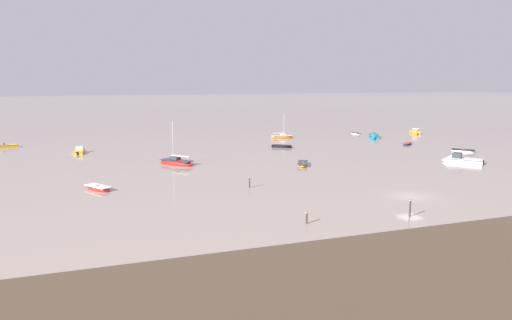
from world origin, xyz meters
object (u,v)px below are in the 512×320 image
Objects in this scene: rowboat_moored_5 at (282,146)px; sailboat_moored_0 at (282,137)px; motorboat_moored_3 at (374,137)px; rowboat_moored_0 at (407,144)px; rowboat_moored_3 at (355,134)px; mooring_post_left at (249,182)px; sailboat_moored_1 at (176,162)px; motorboat_moored_5 at (4,147)px; motorboat_moored_1 at (415,133)px; mooring_post_right at (410,209)px; rowboat_moored_1 at (98,188)px; motorboat_moored_0 at (459,161)px; rowboat_moored_6 at (463,151)px; mooring_post_near at (307,218)px; motorboat_moored_2 at (80,151)px; rowboat_moored_4 at (303,164)px.

sailboat_moored_0 is (5.98, 14.32, 0.08)m from rowboat_moored_5.
motorboat_moored_3 is 1.73× the size of rowboat_moored_0.
mooring_post_left reaches higher than rowboat_moored_3.
sailboat_moored_1 is at bearing -68.23° from rowboat_moored_3.
motorboat_moored_5 is (-29.44, 30.22, -0.10)m from sailboat_moored_1.
rowboat_moored_0 is at bearing -13.51° from motorboat_moored_1.
motorboat_moored_3 is at bearing -110.28° from sailboat_moored_1.
sailboat_moored_1 reaches higher than mooring_post_right.
rowboat_moored_1 is (-76.74, -37.74, -0.13)m from motorboat_moored_1.
sailboat_moored_0 reaches higher than rowboat_moored_5.
rowboat_moored_5 is (-26.36, 5.17, 0.03)m from rowboat_moored_0.
motorboat_moored_0 is at bearing -15.50° from rowboat_moored_3.
rowboat_moored_0 is 12.36m from rowboat_moored_6.
motorboat_moored_1 is 82.91m from mooring_post_near.
sailboat_moored_1 reaches higher than motorboat_moored_2.
rowboat_moored_0 is (64.64, -11.18, -0.12)m from motorboat_moored_2.
mooring_post_left reaches higher than rowboat_moored_4.
rowboat_moored_0 is 82.47m from motorboat_moored_5.
rowboat_moored_1 is 1.02× the size of rowboat_moored_6.
rowboat_moored_4 reaches higher than rowboat_moored_5.
rowboat_moored_0 is at bearing 44.25° from mooring_post_near.
rowboat_moored_0 is at bearing 23.36° from rowboat_moored_5.
motorboat_moored_5 is 81.36m from mooring_post_right.
mooring_post_near is (-47.14, -30.58, 0.35)m from rowboat_moored_6.
mooring_post_right is (-12.54, -63.26, 0.56)m from sailboat_moored_0.
mooring_post_left is at bearing 91.06° from mooring_post_near.
rowboat_moored_0 is 34.12m from rowboat_moored_4.
mooring_post_right is at bearing -63.19° from rowboat_moored_5.
motorboat_moored_2 reaches higher than rowboat_moored_3.
motorboat_moored_3 reaches higher than rowboat_moored_5.
motorboat_moored_1 is at bearing 51.53° from mooring_post_right.
mooring_post_near reaches higher than rowboat_moored_5.
motorboat_moored_0 is 42.57m from motorboat_moored_1.
rowboat_moored_4 is (-25.16, 6.32, -0.17)m from motorboat_moored_0.
rowboat_moored_1 is at bearing -28.49° from motorboat_moored_3.
motorboat_moored_3 is 3.25× the size of mooring_post_right.
rowboat_moored_0 is 26.86m from rowboat_moored_5.
motorboat_moored_3 is (5.33, 32.60, -0.07)m from motorboat_moored_0.
rowboat_moored_6 is (3.60, -11.83, 0.04)m from rowboat_moored_0.
mooring_post_left is (-12.94, -11.86, 0.47)m from rowboat_moored_4.
sailboat_moored_0 reaches higher than rowboat_moored_0.
rowboat_moored_4 is 0.98× the size of motorboat_moored_5.
mooring_post_left is (-58.72, -42.78, 0.34)m from motorboat_moored_1.
mooring_post_left is (-43.83, -26.36, 0.51)m from rowboat_moored_0.
sailboat_moored_0 is at bearing 101.81° from rowboat_moored_5.
rowboat_moored_4 is 20.18m from rowboat_moored_5.
motorboat_moored_0 is at bearing -0.27° from motorboat_moored_1.
sailboat_moored_1 is at bearing -41.34° from motorboat_moored_1.
rowboat_moored_0 is at bearing 53.04° from mooring_post_right.
sailboat_moored_1 reaches higher than motorboat_moored_0.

